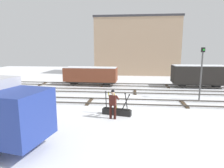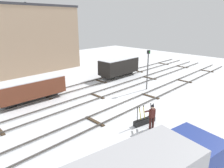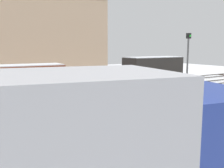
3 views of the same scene
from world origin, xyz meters
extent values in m
plane|color=white|center=(0.00, 0.00, 0.00)|extent=(60.00, 60.00, 0.00)
cube|color=#4C4742|center=(0.00, -0.72, 0.13)|extent=(44.00, 0.07, 0.10)
cube|color=#4C4742|center=(0.00, 0.72, 0.13)|extent=(44.00, 0.07, 0.10)
cube|color=#423323|center=(-10.56, 0.00, 0.04)|extent=(0.24, 1.94, 0.08)
cube|color=#423323|center=(-3.52, 0.00, 0.04)|extent=(0.24, 1.94, 0.08)
cube|color=#423323|center=(3.52, 0.00, 0.04)|extent=(0.24, 1.94, 0.08)
cube|color=#4C4742|center=(0.00, 3.01, 0.13)|extent=(44.00, 0.07, 0.10)
cube|color=#4C4742|center=(0.00, 4.45, 0.13)|extent=(44.00, 0.07, 0.10)
cube|color=#423323|center=(-8.80, 3.73, 0.04)|extent=(0.24, 1.94, 0.08)
cube|color=#423323|center=(0.00, 3.73, 0.04)|extent=(0.24, 1.94, 0.08)
cube|color=#4C4742|center=(0.00, 6.32, 0.13)|extent=(44.00, 0.07, 0.10)
cube|color=#4C4742|center=(0.00, 7.76, 0.13)|extent=(44.00, 0.07, 0.10)
cube|color=#423323|center=(-10.56, 7.04, 0.04)|extent=(0.24, 1.94, 0.08)
cube|color=#423323|center=(-3.52, 7.04, 0.04)|extent=(0.24, 1.94, 0.08)
cube|color=#423323|center=(3.52, 7.04, 0.04)|extent=(0.24, 1.94, 0.08)
cube|color=black|center=(-1.21, -2.72, 0.18)|extent=(1.84, 0.72, 0.36)
cube|color=black|center=(-1.21, -2.72, 0.39)|extent=(1.63, 0.53, 0.06)
cylinder|color=black|center=(-1.89, -2.58, 0.88)|extent=(0.11, 0.07, 1.05)
sphere|color=black|center=(-1.91, -2.57, 1.41)|extent=(0.09, 0.09, 0.09)
cylinder|color=yellow|center=(-1.64, -2.63, 0.87)|extent=(0.27, 0.11, 1.04)
sphere|color=black|center=(-1.74, -2.61, 1.39)|extent=(0.09, 0.09, 0.09)
cylinder|color=yellow|center=(-1.29, -2.70, 0.88)|extent=(0.23, 0.10, 1.05)
sphere|color=black|center=(-1.37, -2.69, 1.40)|extent=(0.09, 0.09, 0.09)
cylinder|color=black|center=(-0.66, -2.84, 0.84)|extent=(0.49, 0.16, 0.98)
sphere|color=black|center=(-0.45, -2.88, 1.31)|extent=(0.09, 0.09, 0.09)
cylinder|color=black|center=(-0.63, -2.84, 0.88)|extent=(0.23, 0.10, 1.05)
sphere|color=black|center=(-0.71, -2.83, 1.40)|extent=(0.09, 0.09, 0.09)
cylinder|color=#351511|center=(-1.51, -3.40, 0.41)|extent=(0.15, 0.15, 0.81)
cylinder|color=#351511|center=(-1.26, -3.46, 0.41)|extent=(0.15, 0.15, 0.81)
cube|color=#4C1E19|center=(-1.38, -3.43, 1.10)|extent=(0.42, 0.31, 0.58)
sphere|color=tan|center=(-1.38, -3.43, 1.54)|extent=(0.22, 0.22, 0.22)
sphere|color=black|center=(-1.38, -3.43, 1.63)|extent=(0.20, 0.20, 0.20)
cylinder|color=#4C1E19|center=(-1.54, -3.16, 1.21)|extent=(0.22, 0.53, 0.37)
cylinder|color=#4C1E19|center=(-1.13, -3.25, 1.22)|extent=(0.21, 0.53, 0.38)
cube|color=navy|center=(-4.56, -7.49, 1.50)|extent=(2.25, 2.41, 1.90)
cube|color=black|center=(-3.67, -7.65, 1.83)|extent=(0.36, 1.76, 0.76)
cylinder|color=black|center=(-5.06, -6.26, 0.45)|extent=(0.93, 0.41, 0.90)
cylinder|color=#4C4C4C|center=(5.05, 1.52, 1.89)|extent=(0.12, 0.12, 3.77)
cube|color=black|center=(5.05, 1.52, 3.95)|extent=(0.24, 0.24, 0.36)
sphere|color=green|center=(5.05, 1.39, 3.95)|extent=(0.14, 0.14, 0.14)
cube|color=tan|center=(0.36, 18.57, 4.35)|extent=(12.99, 6.07, 8.70)
cube|color=#38383D|center=(0.36, 18.57, 8.85)|extent=(13.25, 6.19, 0.30)
cube|color=#2D2B28|center=(6.70, 7.04, 0.40)|extent=(5.13, 1.31, 0.20)
cube|color=black|center=(6.70, 7.04, 1.39)|extent=(5.41, 2.16, 1.78)
cube|color=silver|center=(6.70, 7.04, 2.31)|extent=(5.30, 2.07, 0.06)
cylinder|color=black|center=(4.96, 6.44, 0.35)|extent=(0.70, 0.11, 0.70)
cylinder|color=black|center=(4.95, 7.61, 0.35)|extent=(0.70, 0.11, 0.70)
cylinder|color=black|center=(8.46, 6.47, 0.35)|extent=(0.70, 0.11, 0.70)
cylinder|color=black|center=(8.45, 7.63, 0.35)|extent=(0.70, 0.11, 0.70)
cube|color=#2D2B28|center=(-4.88, 7.04, 0.40)|extent=(5.55, 1.38, 0.20)
cube|color=brown|center=(-4.88, 7.04, 1.24)|extent=(5.86, 2.19, 1.48)
cube|color=silver|center=(-4.88, 7.04, 2.01)|extent=(5.75, 2.10, 0.06)
cylinder|color=black|center=(-6.78, 6.55, 0.35)|extent=(0.70, 0.12, 0.70)
cylinder|color=black|center=(-6.75, 7.65, 0.35)|extent=(0.70, 0.12, 0.70)
cylinder|color=black|center=(-3.01, 6.43, 0.35)|extent=(0.70, 0.12, 0.70)
cylinder|color=black|center=(-2.98, 7.53, 0.35)|extent=(0.70, 0.12, 0.70)
ellipsoid|color=#333338|center=(-0.49, 16.05, 9.05)|extent=(0.28, 0.19, 0.11)
sphere|color=#333338|center=(-0.58, 16.09, 9.09)|extent=(0.07, 0.07, 0.07)
ellipsoid|color=#333338|center=(5.49, 17.48, 9.05)|extent=(0.27, 0.13, 0.11)
sphere|color=#333338|center=(5.59, 17.48, 9.09)|extent=(0.07, 0.07, 0.07)
camera|label=1|loc=(-0.33, -14.19, 3.97)|focal=31.26mm
camera|label=2|loc=(-12.03, -10.12, 7.08)|focal=32.54mm
camera|label=3|loc=(-8.15, -10.56, 3.20)|focal=40.41mm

